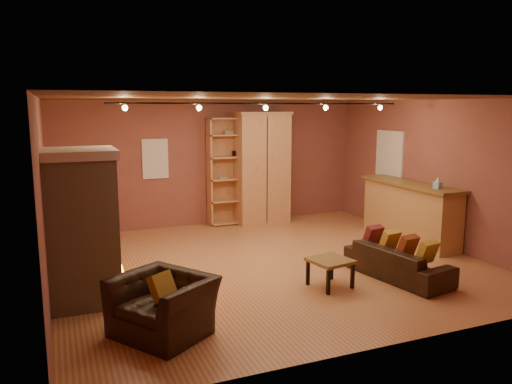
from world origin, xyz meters
name	(u,v)px	position (x,y,z in m)	size (l,w,h in m)	color
floor	(270,263)	(0.00, 0.00, 0.00)	(7.00, 7.00, 0.00)	#9F6038
ceiling	(271,98)	(0.00, 0.00, 2.80)	(7.00, 7.00, 0.00)	brown
back_wall	(212,163)	(0.00, 3.25, 1.40)	(7.00, 0.02, 2.80)	brown
left_wall	(44,197)	(-3.50, 0.00, 1.40)	(0.02, 6.50, 2.80)	brown
right_wall	(435,173)	(3.50, 0.00, 1.40)	(0.02, 6.50, 2.80)	brown
fireplace	(82,227)	(-3.04, -0.60, 1.06)	(1.01, 0.98, 2.12)	tan
back_window	(155,159)	(-1.30, 3.23, 1.55)	(0.56, 0.04, 0.86)	white
bookcase	(228,170)	(0.34, 3.12, 1.23)	(0.99, 0.39, 2.43)	tan
armoire	(262,168)	(1.08, 2.92, 1.28)	(1.25, 0.71, 2.55)	tan
bar_counter	(410,211)	(3.20, 0.31, 0.60)	(0.66, 2.48, 1.18)	tan
tissue_box	(438,184)	(3.15, -0.47, 1.27)	(0.14, 0.14, 0.22)	#86B7D7
right_window	(390,154)	(3.47, 1.40, 1.65)	(0.05, 0.90, 1.00)	white
loveseat	(398,256)	(1.57, -1.42, 0.36)	(0.80, 1.81, 0.74)	black
armchair	(163,296)	(-2.25, -1.98, 0.47)	(1.19, 1.28, 0.94)	black
coffee_table	(330,263)	(0.39, -1.36, 0.36)	(0.66, 0.66, 0.43)	brown
track_rail	(266,105)	(0.00, 0.20, 2.69)	(5.20, 0.09, 0.13)	black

